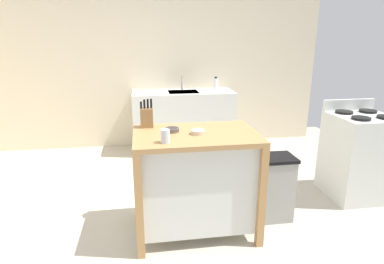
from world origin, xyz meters
name	(u,v)px	position (x,y,z in m)	size (l,w,h in m)	color
ground_plane	(177,229)	(0.00, 0.00, 0.00)	(6.11, 6.11, 0.00)	#BCB29E
wall_back	(158,63)	(0.00, 2.54, 1.30)	(5.11, 0.10, 2.60)	beige
kitchen_island	(196,177)	(0.17, -0.02, 0.51)	(1.04, 0.70, 0.91)	#AD7F4C
knife_block	(147,117)	(-0.23, 0.23, 1.01)	(0.11, 0.09, 0.25)	olive
bowl_ceramic_small	(172,130)	(-0.02, 0.05, 0.93)	(0.12, 0.12, 0.03)	#564C47
bowl_ceramic_wide	(198,132)	(0.18, -0.05, 0.93)	(0.12, 0.12, 0.03)	beige
drinking_cup	(165,136)	(-0.10, -0.24, 0.97)	(0.07, 0.07, 0.10)	silver
trash_bin	(273,187)	(0.93, 0.06, 0.32)	(0.36, 0.28, 0.63)	gray
sink_counter	(183,121)	(0.35, 2.19, 0.45)	(1.51, 0.60, 0.90)	silver
sink_faucet	(182,83)	(0.35, 2.33, 1.01)	(0.02, 0.02, 0.22)	#B7BCC1
bottle_hand_soap	(216,84)	(0.85, 2.22, 1.00)	(0.07, 0.07, 0.21)	white
stove	(358,156)	(2.01, 0.37, 0.46)	(0.60, 0.60, 1.02)	silver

